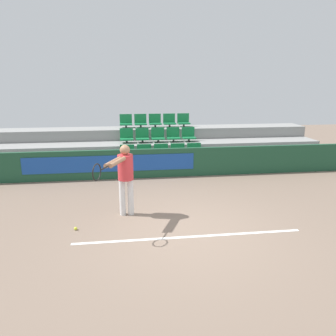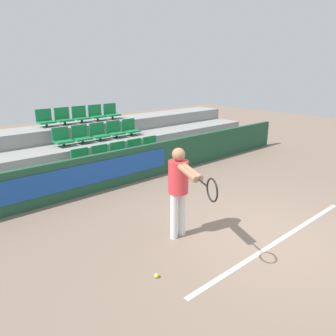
{
  "view_description": "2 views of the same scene",
  "coord_description": "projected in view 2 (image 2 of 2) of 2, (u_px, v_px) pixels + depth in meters",
  "views": [
    {
      "loc": [
        -1.18,
        -5.92,
        2.94
      ],
      "look_at": [
        -0.12,
        2.08,
        0.78
      ],
      "focal_mm": 35.0,
      "sensor_mm": 36.0,
      "label": 1
    },
    {
      "loc": [
        -4.76,
        -2.72,
        2.88
      ],
      "look_at": [
        -0.21,
        2.41,
        0.74
      ],
      "focal_mm": 35.0,
      "sensor_mm": 36.0,
      "label": 2
    }
  ],
  "objects": [
    {
      "name": "ground_plane",
      "position": [
        267.0,
        236.0,
        5.81
      ],
      "size": [
        30.0,
        30.0,
        0.0
      ],
      "primitive_type": "plane",
      "color": "#7A6656"
    },
    {
      "name": "court_baseline",
      "position": [
        279.0,
        240.0,
        5.64
      ],
      "size": [
        4.5,
        0.08,
        0.01
      ],
      "color": "white",
      "rests_on": "ground"
    },
    {
      "name": "barrier_wall",
      "position": [
        134.0,
        164.0,
        8.44
      ],
      "size": [
        12.19,
        0.14,
        0.91
      ],
      "color": "#1E4C33",
      "rests_on": "ground"
    },
    {
      "name": "bleacher_tier_front",
      "position": [
        123.0,
        168.0,
        8.99
      ],
      "size": [
        11.79,
        1.07,
        0.39
      ],
      "color": "gray",
      "rests_on": "ground"
    },
    {
      "name": "bleacher_tier_middle",
      "position": [
        102.0,
        154.0,
        9.7
      ],
      "size": [
        11.79,
        1.07,
        0.79
      ],
      "color": "gray",
      "rests_on": "ground"
    },
    {
      "name": "bleacher_tier_back",
      "position": [
        84.0,
        141.0,
        10.4
      ],
      "size": [
        11.79,
        1.07,
        1.18
      ],
      "color": "gray",
      "rests_on": "ground"
    },
    {
      "name": "stadium_chair_0",
      "position": [
        82.0,
        160.0,
        8.24
      ],
      "size": [
        0.47,
        0.37,
        0.51
      ],
      "color": "#333333",
      "rests_on": "bleacher_tier_front"
    },
    {
      "name": "stadium_chair_1",
      "position": [
        102.0,
        156.0,
        8.6
      ],
      "size": [
        0.47,
        0.37,
        0.51
      ],
      "color": "#333333",
      "rests_on": "bleacher_tier_front"
    },
    {
      "name": "stadium_chair_2",
      "position": [
        120.0,
        153.0,
        8.96
      ],
      "size": [
        0.47,
        0.37,
        0.51
      ],
      "color": "#333333",
      "rests_on": "bleacher_tier_front"
    },
    {
      "name": "stadium_chair_3",
      "position": [
        136.0,
        150.0,
        9.31
      ],
      "size": [
        0.47,
        0.37,
        0.51
      ],
      "color": "#333333",
      "rests_on": "bleacher_tier_front"
    },
    {
      "name": "stadium_chair_4",
      "position": [
        152.0,
        146.0,
        9.67
      ],
      "size": [
        0.47,
        0.37,
        0.51
      ],
      "color": "#333333",
      "rests_on": "bleacher_tier_front"
    },
    {
      "name": "stadium_chair_5",
      "position": [
        62.0,
        138.0,
        8.89
      ],
      "size": [
        0.47,
        0.37,
        0.51
      ],
      "color": "#333333",
      "rests_on": "bleacher_tier_middle"
    },
    {
      "name": "stadium_chair_6",
      "position": [
        81.0,
        136.0,
        9.24
      ],
      "size": [
        0.47,
        0.37,
        0.51
      ],
      "color": "#333333",
      "rests_on": "bleacher_tier_middle"
    },
    {
      "name": "stadium_chair_7",
      "position": [
        99.0,
        133.0,
        9.6
      ],
      "size": [
        0.47,
        0.37,
        0.51
      ],
      "color": "#333333",
      "rests_on": "bleacher_tier_middle"
    },
    {
      "name": "stadium_chair_8",
      "position": [
        115.0,
        131.0,
        9.96
      ],
      "size": [
        0.47,
        0.37,
        0.51
      ],
      "color": "#333333",
      "rests_on": "bleacher_tier_middle"
    },
    {
      "name": "stadium_chair_9",
      "position": [
        130.0,
        128.0,
        10.31
      ],
      "size": [
        0.47,
        0.37,
        0.51
      ],
      "color": "#333333",
      "rests_on": "bleacher_tier_middle"
    },
    {
      "name": "stadium_chair_10",
      "position": [
        45.0,
        119.0,
        9.53
      ],
      "size": [
        0.47,
        0.37,
        0.51
      ],
      "color": "#333333",
      "rests_on": "bleacher_tier_back"
    },
    {
      "name": "stadium_chair_11",
      "position": [
        63.0,
        117.0,
        9.89
      ],
      "size": [
        0.47,
        0.37,
        0.51
      ],
      "color": "#333333",
      "rests_on": "bleacher_tier_back"
    },
    {
      "name": "stadium_chair_12",
      "position": [
        81.0,
        116.0,
        10.25
      ],
      "size": [
        0.47,
        0.37,
        0.51
      ],
      "color": "#333333",
      "rests_on": "bleacher_tier_back"
    },
    {
      "name": "stadium_chair_13",
      "position": [
        96.0,
        114.0,
        10.6
      ],
      "size": [
        0.47,
        0.37,
        0.51
      ],
      "color": "#333333",
      "rests_on": "bleacher_tier_back"
    },
    {
      "name": "stadium_chair_14",
      "position": [
        111.0,
        112.0,
        10.96
      ],
      "size": [
        0.47,
        0.37,
        0.51
      ],
      "color": "#333333",
      "rests_on": "bleacher_tier_back"
    },
    {
      "name": "tennis_player",
      "position": [
        180.0,
        184.0,
        5.43
      ],
      "size": [
        0.76,
        1.5,
        1.61
      ],
      "rotation": [
        0.0,
        0.0,
        -0.41
      ],
      "color": "silver",
      "rests_on": "ground"
    },
    {
      "name": "tennis_ball",
      "position": [
        157.0,
        276.0,
        4.65
      ],
      "size": [
        0.07,
        0.07,
        0.07
      ],
      "color": "#CCDB33",
      "rests_on": "ground"
    }
  ]
}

